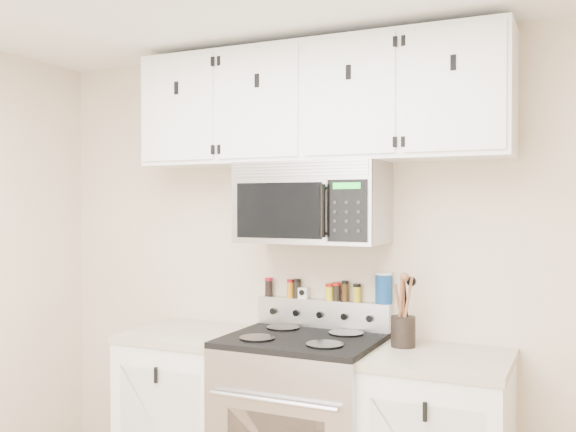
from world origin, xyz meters
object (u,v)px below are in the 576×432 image
(range, at_px, (303,427))
(utensil_crock, at_px, (403,329))
(salt_canister, at_px, (384,288))
(microwave, at_px, (313,203))

(range, height_order, utensil_crock, utensil_crock)
(salt_canister, bearing_deg, utensil_crock, -48.16)
(microwave, distance_m, utensil_crock, 0.79)
(range, xyz_separation_m, salt_canister, (0.34, 0.28, 0.70))
(range, relative_size, microwave, 1.45)
(microwave, xyz_separation_m, utensil_crock, (0.49, -0.01, -0.62))
(microwave, height_order, utensil_crock, microwave)
(microwave, distance_m, salt_canister, 0.58)
(microwave, relative_size, salt_canister, 4.66)
(utensil_crock, xyz_separation_m, salt_canister, (-0.15, 0.17, 0.17))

